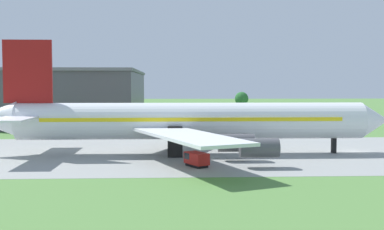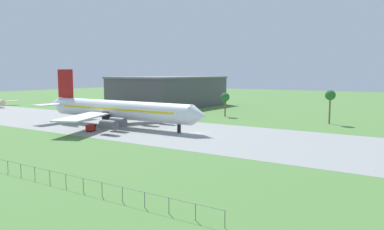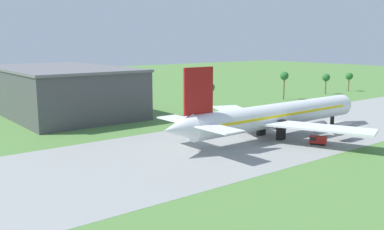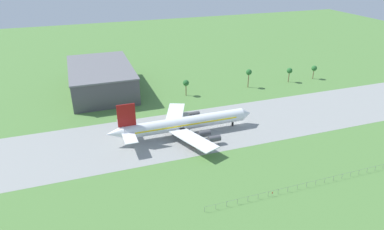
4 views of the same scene
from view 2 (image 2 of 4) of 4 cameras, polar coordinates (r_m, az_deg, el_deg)
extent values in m
plane|color=#517F3D|center=(110.46, 0.37, -2.83)|extent=(600.00, 600.00, 0.00)
cube|color=gray|center=(110.46, 0.37, -2.82)|extent=(320.00, 44.00, 0.02)
cylinder|color=white|center=(126.51, -11.02, 0.80)|extent=(57.96, 6.13, 6.13)
cone|color=white|center=(106.97, 1.10, -0.08)|extent=(4.90, 6.00, 6.00)
cone|color=white|center=(151.21, -19.94, 1.60)|extent=(7.66, 5.82, 5.82)
cube|color=yellow|center=(126.47, -11.02, 1.01)|extent=(49.27, 6.25, 0.61)
cube|color=maroon|center=(146.31, -18.73, 4.56)|extent=(7.97, 0.50, 10.42)
cube|color=white|center=(146.92, -18.70, 1.70)|extent=(5.51, 24.51, 0.30)
cube|color=white|center=(118.79, -15.90, -0.20)|extent=(17.16, 27.17, 0.44)
cube|color=white|center=(137.10, -7.61, 0.83)|extent=(17.16, 27.17, 0.44)
cylinder|color=#4C4C51|center=(117.12, -11.25, -1.05)|extent=(5.51, 2.76, 2.76)
cylinder|color=#4C4C51|center=(111.11, -12.57, -1.47)|extent=(5.51, 2.76, 2.76)
cylinder|color=#4C4C51|center=(127.90, -6.62, -0.35)|extent=(5.51, 2.76, 2.76)
cylinder|color=#4C4C51|center=(131.10, -4.07, -0.16)|extent=(5.51, 2.76, 2.76)
cube|color=black|center=(111.28, -1.99, -1.46)|extent=(0.70, 0.90, 5.03)
cube|color=black|center=(126.56, -12.99, -0.67)|extent=(2.40, 1.20, 5.03)
cube|color=black|center=(131.25, -10.86, -0.37)|extent=(2.40, 1.20, 5.03)
cube|color=black|center=(118.64, -15.13, -2.32)|extent=(3.20, 3.79, 0.40)
cube|color=#B21E19|center=(118.49, -15.14, -1.82)|extent=(3.66, 4.40, 1.66)
cube|color=black|center=(119.47, -14.97, -1.63)|extent=(2.45, 2.19, 0.90)
cylinder|color=slate|center=(75.05, -26.26, -7.07)|extent=(0.10, 0.10, 2.10)
cylinder|color=slate|center=(71.70, -24.63, -7.60)|extent=(0.10, 0.10, 2.10)
cylinder|color=slate|center=(68.41, -22.83, -8.17)|extent=(0.10, 0.10, 2.10)
cylinder|color=slate|center=(65.21, -20.85, -8.79)|extent=(0.10, 0.10, 2.10)
cylinder|color=slate|center=(62.10, -18.67, -9.46)|extent=(0.10, 0.10, 2.10)
cylinder|color=slate|center=(59.09, -16.24, -10.19)|extent=(0.10, 0.10, 2.10)
cylinder|color=slate|center=(56.21, -13.55, -10.97)|extent=(0.10, 0.10, 2.10)
cylinder|color=slate|center=(53.47, -10.56, -11.81)|extent=(0.10, 0.10, 2.10)
cylinder|color=slate|center=(50.90, -7.23, -12.69)|extent=(0.10, 0.10, 2.10)
cylinder|color=slate|center=(48.53, -3.55, -13.62)|extent=(0.10, 0.10, 2.10)
cylinder|color=slate|center=(46.37, 0.54, -14.58)|extent=(0.10, 0.10, 2.10)
cylinder|color=slate|center=(44.48, 5.03, -15.54)|extent=(0.10, 0.10, 2.10)
cylinder|color=slate|center=(71.47, -24.66, -6.81)|extent=(80.00, 0.06, 0.06)
cube|color=#47474C|center=(199.81, -3.40, 3.45)|extent=(36.00, 60.00, 15.15)
cube|color=slate|center=(199.57, -3.42, 5.74)|extent=(36.72, 61.20, 0.80)
cylinder|color=brown|center=(154.47, 5.07, 1.15)|extent=(0.56, 0.56, 7.38)
sphere|color=#28662D|center=(154.14, 5.08, 2.74)|extent=(3.60, 3.60, 3.60)
cylinder|color=brown|center=(139.59, 20.24, 0.67)|extent=(0.56, 0.56, 9.50)
sphere|color=#28662D|center=(139.20, 20.33, 2.86)|extent=(3.60, 3.60, 3.60)
camera|label=1|loc=(92.64, -50.74, 0.47)|focal=45.00mm
camera|label=3|loc=(175.42, -51.29, 6.34)|focal=40.00mm
camera|label=4|loc=(152.75, -78.33, 24.66)|focal=32.00mm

